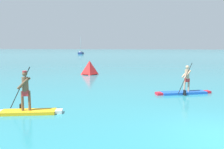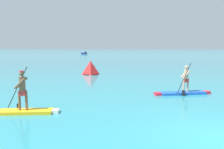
% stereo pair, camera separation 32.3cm
% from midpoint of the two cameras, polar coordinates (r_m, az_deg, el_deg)
% --- Properties ---
extents(paddleboarder_near_left, '(2.85, 1.25, 1.96)m').
position_cam_midpoint_polar(paddleboarder_near_left, '(10.41, -21.25, -7.15)').
color(paddleboarder_near_left, yellow).
rests_on(paddleboarder_near_left, ground).
extents(paddleboarder_mid_center, '(3.37, 1.66, 1.90)m').
position_cam_midpoint_polar(paddleboarder_mid_center, '(14.31, 16.91, -3.50)').
color(paddleboarder_mid_center, blue).
rests_on(paddleboarder_mid_center, ground).
extents(race_marker_buoy, '(1.64, 1.64, 1.40)m').
position_cam_midpoint_polar(race_marker_buoy, '(23.27, -5.99, 1.57)').
color(race_marker_buoy, red).
rests_on(race_marker_buoy, ground).
extents(sailboat_left_horizon, '(2.16, 5.20, 6.45)m').
position_cam_midpoint_polar(sailboat_left_horizon, '(86.37, -7.89, 5.59)').
color(sailboat_left_horizon, navy).
rests_on(sailboat_left_horizon, ground).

